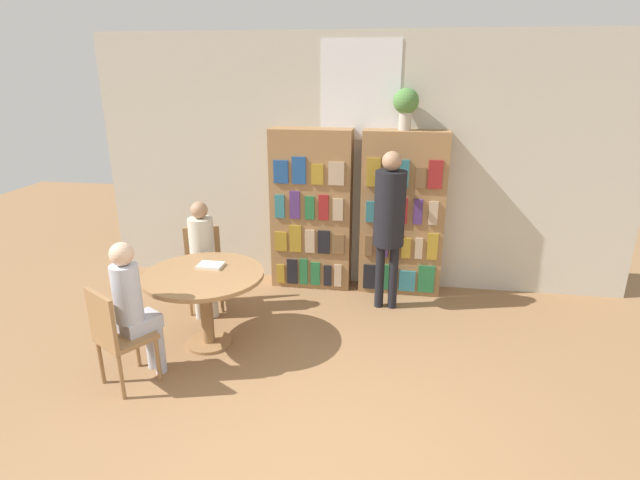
% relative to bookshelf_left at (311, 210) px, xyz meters
% --- Properties ---
extents(ground_plane, '(16.00, 16.00, 0.00)m').
position_rel_bookshelf_left_xyz_m(ground_plane, '(0.54, -3.11, -0.96)').
color(ground_plane, olive).
extents(wall_back, '(6.40, 0.07, 3.00)m').
position_rel_bookshelf_left_xyz_m(wall_back, '(0.54, 0.19, 0.54)').
color(wall_back, beige).
rests_on(wall_back, ground_plane).
extents(bookshelf_left, '(0.96, 0.34, 1.94)m').
position_rel_bookshelf_left_xyz_m(bookshelf_left, '(0.00, 0.00, 0.00)').
color(bookshelf_left, olive).
rests_on(bookshelf_left, ground_plane).
extents(bookshelf_right, '(0.96, 0.34, 1.94)m').
position_rel_bookshelf_left_xyz_m(bookshelf_right, '(1.08, -0.00, -0.00)').
color(bookshelf_right, olive).
rests_on(bookshelf_right, ground_plane).
extents(flower_vase, '(0.28, 0.28, 0.45)m').
position_rel_bookshelf_left_xyz_m(flower_vase, '(1.06, 0.00, 1.26)').
color(flower_vase, '#B7AD9E').
rests_on(flower_vase, bookshelf_right).
extents(reading_table, '(1.14, 1.14, 0.76)m').
position_rel_bookshelf_left_xyz_m(reading_table, '(-0.75, -1.60, -0.34)').
color(reading_table, olive).
rests_on(reading_table, ground_plane).
extents(chair_near_camera, '(0.55, 0.55, 0.91)m').
position_rel_bookshelf_left_xyz_m(chair_near_camera, '(-1.23, -2.38, -0.46)').
color(chair_near_camera, olive).
rests_on(chair_near_camera, ground_plane).
extents(chair_left_side, '(0.52, 0.52, 0.91)m').
position_rel_bookshelf_left_xyz_m(chair_left_side, '(-1.10, -0.76, -0.46)').
color(chair_left_side, olive).
rests_on(chair_left_side, ground_plane).
extents(seated_reader_left, '(0.37, 0.41, 1.26)m').
position_rel_bookshelf_left_xyz_m(seated_reader_left, '(-1.04, -0.93, -0.24)').
color(seated_reader_left, beige).
rests_on(seated_reader_left, ground_plane).
extents(seated_reader_right, '(0.36, 0.39, 1.27)m').
position_rel_bookshelf_left_xyz_m(seated_reader_right, '(-1.13, -2.22, -0.25)').
color(seated_reader_right, '#B2B7C6').
rests_on(seated_reader_right, ground_plane).
extents(librarian_standing, '(0.34, 0.61, 1.78)m').
position_rel_bookshelf_left_xyz_m(librarian_standing, '(0.95, -0.50, 0.14)').
color(librarian_standing, black).
rests_on(librarian_standing, ground_plane).
extents(open_book_on_table, '(0.24, 0.18, 0.03)m').
position_rel_bookshelf_left_xyz_m(open_book_on_table, '(-0.74, -1.44, -0.19)').
color(open_book_on_table, silver).
rests_on(open_book_on_table, reading_table).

